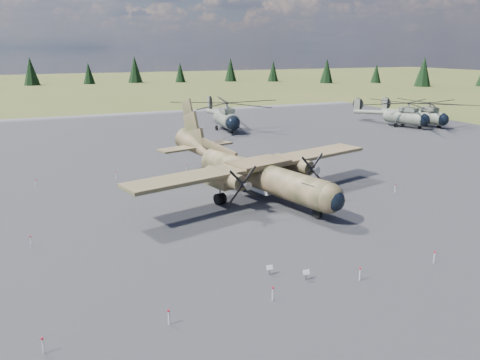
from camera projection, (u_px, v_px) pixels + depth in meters
name	position (u px, v px, depth m)	size (l,w,h in m)	color
ground	(242.00, 215.00, 39.88)	(500.00, 500.00, 0.00)	brown
apron	(203.00, 185.00, 48.71)	(120.00, 120.00, 0.04)	#5C5C61
transport_plane	(252.00, 169.00, 44.92)	(26.77, 23.95, 8.89)	#35371E
helicopter_near	(226.00, 110.00, 79.65)	(21.16, 23.84, 4.98)	#65685A
helicopter_mid	(406.00, 110.00, 83.30)	(22.28, 22.66, 4.49)	#65685A
helicopter_far	(427.00, 109.00, 84.28)	(19.21, 21.36, 4.40)	#65685A
info_placard_left	(270.00, 268.00, 29.34)	(0.43, 0.22, 0.65)	gray
info_placard_right	(306.00, 273.00, 28.70)	(0.44, 0.21, 0.66)	gray
barrier_fence	(237.00, 211.00, 39.50)	(33.12, 29.62, 0.85)	silver
treeline	(239.00, 166.00, 37.13)	(333.43, 336.96, 10.95)	black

